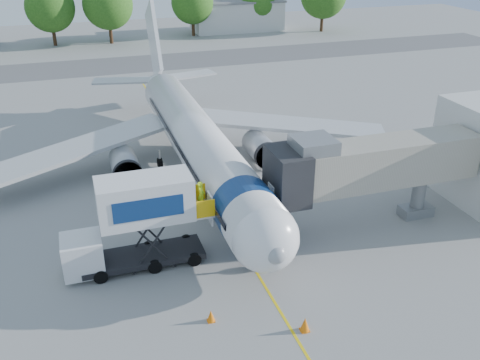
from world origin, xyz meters
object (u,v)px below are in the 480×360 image
object	(u,v)px
ground_tug	(314,354)
jet_bridge	(363,166)
catering_hiloader	(135,224)
aircraft	(196,139)

from	to	relation	value
ground_tug	jet_bridge	bearing A→B (deg)	55.35
jet_bridge	catering_hiloader	world-z (taller)	jet_bridge
jet_bridge	catering_hiloader	xyz separation A→B (m)	(-14.26, -0.00, -1.58)
aircraft	catering_hiloader	distance (m)	12.77
aircraft	catering_hiloader	bearing A→B (deg)	-119.41
aircraft	jet_bridge	xyz separation A→B (m)	(7.99, -11.12, 1.39)
aircraft	catering_hiloader	size ratio (longest dim) A/B	4.44
catering_hiloader	ground_tug	world-z (taller)	catering_hiloader
aircraft	jet_bridge	distance (m)	13.77
jet_bridge	aircraft	bearing A→B (deg)	125.70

